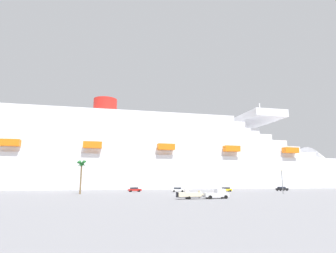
{
  "coord_description": "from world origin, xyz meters",
  "views": [
    {
      "loc": [
        -18.01,
        -83.3,
        4.12
      ],
      "look_at": [
        3.92,
        25.94,
        25.52
      ],
      "focal_mm": 29.92,
      "sensor_mm": 36.0,
      "label": 1
    }
  ],
  "objects": [
    {
      "name": "ground_plane",
      "position": [
        0.0,
        30.0,
        0.0
      ],
      "size": [
        600.0,
        600.0,
        0.0
      ],
      "primitive_type": "plane",
      "color": "gray"
    },
    {
      "name": "cruise_ship",
      "position": [
        6.23,
        61.65,
        15.15
      ],
      "size": [
        228.42,
        41.49,
        55.37
      ],
      "color": "white",
      "rests_on": "ground_plane"
    },
    {
      "name": "pickup_truck",
      "position": [
        5.68,
        -21.68,
        1.04
      ],
      "size": [
        5.66,
        2.42,
        2.2
      ],
      "color": "silver",
      "rests_on": "ground_plane"
    },
    {
      "name": "small_boat_on_trailer",
      "position": [
        -0.28,
        -21.87,
        0.97
      ],
      "size": [
        7.16,
        2.2,
        2.15
      ],
      "color": "#595960",
      "rests_on": "ground_plane"
    },
    {
      "name": "palm_tree",
      "position": [
        -26.88,
        5.48,
        8.09
      ],
      "size": [
        3.02,
        2.66,
        10.06
      ],
      "color": "brown",
      "rests_on": "ground_plane"
    },
    {
      "name": "street_lamp",
      "position": [
        32.52,
        -6.16,
        4.86
      ],
      "size": [
        0.56,
        0.56,
        7.38
      ],
      "color": "slate",
      "rests_on": "ground_plane"
    },
    {
      "name": "parked_car_white_van",
      "position": [
        5.43,
        15.64,
        0.83
      ],
      "size": [
        4.76,
        2.64,
        1.58
      ],
      "color": "white",
      "rests_on": "ground_plane"
    },
    {
      "name": "parked_car_red_hatchback",
      "position": [
        -9.57,
        19.99,
        0.83
      ],
      "size": [
        4.93,
        2.65,
        1.58
      ],
      "color": "red",
      "rests_on": "ground_plane"
    },
    {
      "name": "parked_car_black_coupe",
      "position": [
        47.98,
        18.08,
        0.83
      ],
      "size": [
        4.93,
        2.53,
        1.58
      ],
      "color": "black",
      "rests_on": "ground_plane"
    },
    {
      "name": "parked_car_yellow_taxi",
      "position": [
        22.94,
        14.6,
        0.83
      ],
      "size": [
        4.6,
        2.17,
        1.58
      ],
      "color": "yellow",
      "rests_on": "ground_plane"
    }
  ]
}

